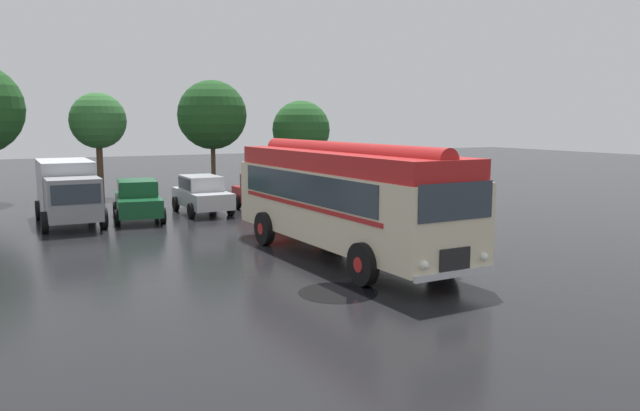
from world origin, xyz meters
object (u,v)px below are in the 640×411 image
box_van (67,189)px  car_mid_left (202,194)px  car_mid_right (265,193)px  vintage_bus (343,195)px  car_near_left (138,200)px  car_far_right (314,187)px

box_van → car_mid_left: bearing=2.4°
car_mid_left → car_mid_right: (2.72, -0.82, 0.00)m
vintage_bus → car_near_left: vintage_bus is taller
vintage_bus → car_far_right: vintage_bus is taller
car_near_left → box_van: bearing=170.1°
vintage_bus → box_van: bearing=122.0°
car_mid_left → car_mid_right: same height
car_mid_right → car_far_right: 3.26m
car_near_left → car_far_right: bearing=6.3°
box_van → vintage_bus: bearing=-58.0°
vintage_bus → car_mid_right: (1.65, 10.16, -1.05)m
vintage_bus → car_mid_right: 10.35m
vintage_bus → box_van: (-6.71, 10.75, -0.53)m
car_near_left → car_far_right: (8.75, 0.96, 0.00)m
car_mid_right → car_near_left: bearing=178.8°
car_mid_right → car_mid_left: bearing=163.1°
car_mid_left → car_far_right: 5.80m
car_near_left → car_mid_right: bearing=-1.2°
car_near_left → car_mid_left: bearing=13.4°
car_mid_left → car_far_right: size_ratio=0.98×
car_near_left → car_far_right: 8.81m
vintage_bus → car_mid_right: bearing=80.8°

